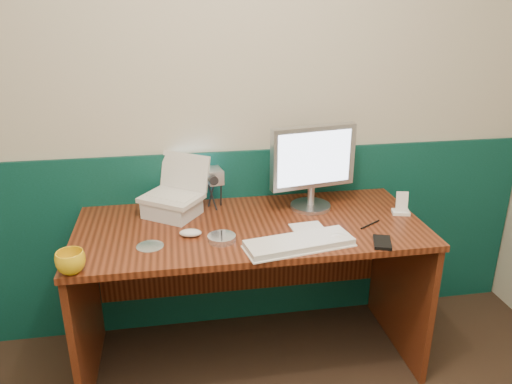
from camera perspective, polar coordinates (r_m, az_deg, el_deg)
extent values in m
cube|color=#B7B19B|center=(2.49, -5.52, 10.11)|extent=(3.50, 0.04, 2.50)
cube|color=#083529|center=(2.72, -4.95, -5.62)|extent=(3.48, 0.02, 1.00)
cube|color=#3B160A|center=(2.49, -0.59, -11.62)|extent=(1.60, 0.70, 0.75)
cube|color=silver|center=(2.42, -9.56, -1.79)|extent=(0.30, 0.29, 0.08)
cube|color=silver|center=(2.11, 4.95, -5.92)|extent=(0.47, 0.23, 0.03)
ellipsoid|color=white|center=(2.17, 9.47, -5.26)|extent=(0.12, 0.09, 0.04)
ellipsoid|color=silver|center=(2.21, -7.50, -4.65)|extent=(0.11, 0.07, 0.03)
imported|color=gold|center=(2.03, -20.43, -7.52)|extent=(0.13, 0.13, 0.09)
cylinder|color=silver|center=(2.16, -3.94, -5.29)|extent=(0.12, 0.12, 0.03)
cylinder|color=silver|center=(2.16, -12.02, -6.07)|extent=(0.12, 0.12, 0.00)
cylinder|color=black|center=(2.36, 12.91, -3.64)|extent=(0.12, 0.08, 0.01)
cube|color=silver|center=(2.29, 5.82, -3.99)|extent=(0.16, 0.11, 0.00)
cube|color=white|center=(2.52, 16.20, -2.22)|extent=(0.09, 0.08, 0.02)
cube|color=white|center=(2.50, 16.33, -1.05)|extent=(0.06, 0.04, 0.10)
cube|color=black|center=(2.20, 14.23, -5.61)|extent=(0.11, 0.14, 0.01)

